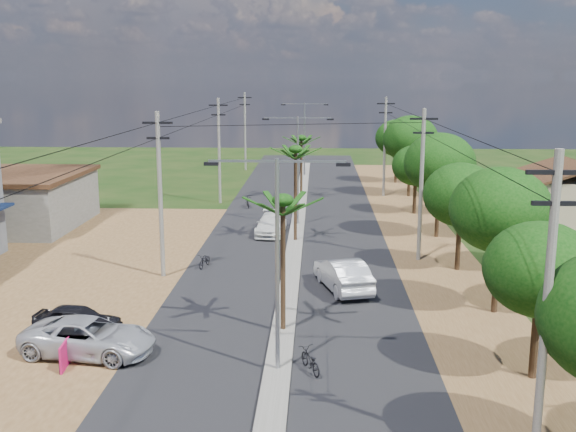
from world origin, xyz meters
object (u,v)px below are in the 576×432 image
at_px(car_white_far, 271,225).
at_px(moto_rider_east, 310,361).
at_px(car_parked_dark, 78,321).
at_px(car_silver_mid, 343,275).
at_px(roadside_sign, 65,356).
at_px(car_parked_silver, 89,338).

bearing_deg(car_white_far, moto_rider_east, -80.03).
xyz_separation_m(car_parked_dark, moto_rider_east, (9.90, -3.26, -0.20)).
distance_m(car_silver_mid, roadside_sign, 14.68).
bearing_deg(car_parked_dark, moto_rider_east, -102.37).
bearing_deg(moto_rider_east, car_parked_dark, -41.92).
xyz_separation_m(moto_rider_east, roadside_sign, (-9.20, -0.09, 0.09)).
height_order(car_silver_mid, car_white_far, car_silver_mid).
height_order(car_parked_dark, roadside_sign, car_parked_dark).
relative_size(car_white_far, moto_rider_east, 2.86).
bearing_deg(moto_rider_east, car_white_far, -106.05).
distance_m(car_white_far, roadside_sign, 23.11).
xyz_separation_m(car_parked_silver, roadside_sign, (-0.50, -1.25, -0.21)).
bearing_deg(car_parked_dark, roadside_sign, -162.37).
distance_m(car_parked_dark, moto_rider_east, 10.42).
relative_size(car_parked_silver, car_parked_dark, 1.41).
relative_size(car_parked_dark, roadside_sign, 2.95).
distance_m(car_white_far, car_parked_silver, 21.77).
bearing_deg(car_parked_silver, car_parked_dark, 37.85).
relative_size(car_silver_mid, car_parked_silver, 0.96).
xyz_separation_m(car_parked_dark, roadside_sign, (0.70, -3.35, -0.11)).
xyz_separation_m(car_silver_mid, car_parked_silver, (-10.26, -8.72, -0.10)).
bearing_deg(car_silver_mid, roadside_sign, 26.53).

